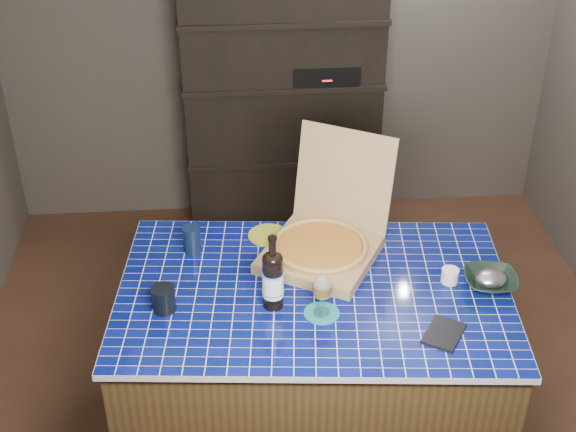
{
  "coord_description": "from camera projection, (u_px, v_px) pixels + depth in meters",
  "views": [
    {
      "loc": [
        -0.33,
        -3.05,
        2.98
      ],
      "look_at": [
        -0.09,
        0.0,
        1.02
      ],
      "focal_mm": 50.0,
      "sensor_mm": 36.0,
      "label": 1
    }
  ],
  "objects": [
    {
      "name": "room",
      "position": [
        307.0,
        171.0,
        3.52
      ],
      "size": [
        3.5,
        3.5,
        3.5
      ],
      "color": "brown",
      "rests_on": "ground"
    },
    {
      "name": "shelving_unit",
      "position": [
        283.0,
        100.0,
        4.99
      ],
      "size": [
        1.2,
        0.41,
        1.8
      ],
      "color": "black",
      "rests_on": "floor"
    },
    {
      "name": "kitchen_island",
      "position": [
        312.0,
        369.0,
        3.61
      ],
      "size": [
        1.74,
        1.19,
        0.9
      ],
      "rotation": [
        0.0,
        0.0,
        -0.09
      ],
      "color": "#42301A",
      "rests_on": "floor"
    },
    {
      "name": "pizza_box",
      "position": [
        323.0,
        243.0,
        3.54
      ],
      "size": [
        0.67,
        0.7,
        0.5
      ],
      "rotation": [
        0.0,
        0.0,
        -0.5
      ],
      "color": "#A67D55",
      "rests_on": "kitchen_island"
    },
    {
      "name": "mead_bottle",
      "position": [
        273.0,
        279.0,
        3.21
      ],
      "size": [
        0.09,
        0.09,
        0.34
      ],
      "color": "black",
      "rests_on": "kitchen_island"
    },
    {
      "name": "teal_trivet",
      "position": [
        322.0,
        313.0,
        3.23
      ],
      "size": [
        0.15,
        0.15,
        0.01
      ],
      "primitive_type": "cylinder",
      "color": "#17787B",
      "rests_on": "kitchen_island"
    },
    {
      "name": "wine_glass",
      "position": [
        322.0,
        288.0,
        3.16
      ],
      "size": [
        0.08,
        0.08,
        0.18
      ],
      "color": "white",
      "rests_on": "teal_trivet"
    },
    {
      "name": "tumbler",
      "position": [
        164.0,
        299.0,
        3.23
      ],
      "size": [
        0.1,
        0.1,
        0.11
      ],
      "primitive_type": "cylinder",
      "color": "black",
      "rests_on": "kitchen_island"
    },
    {
      "name": "dvd_case",
      "position": [
        444.0,
        334.0,
        3.12
      ],
      "size": [
        0.21,
        0.22,
        0.01
      ],
      "primitive_type": "cube",
      "rotation": [
        0.0,
        0.0,
        -0.56
      ],
      "color": "black",
      "rests_on": "kitchen_island"
    },
    {
      "name": "bowl",
      "position": [
        490.0,
        281.0,
        3.37
      ],
      "size": [
        0.25,
        0.25,
        0.06
      ],
      "primitive_type": "imported",
      "rotation": [
        0.0,
        0.0,
        -0.1
      ],
      "color": "black",
      "rests_on": "kitchen_island"
    },
    {
      "name": "foil_contents",
      "position": [
        491.0,
        278.0,
        3.37
      ],
      "size": [
        0.14,
        0.11,
        0.06
      ],
      "primitive_type": "ellipsoid",
      "color": "silver",
      "rests_on": "bowl"
    },
    {
      "name": "white_jar",
      "position": [
        450.0,
        276.0,
        3.4
      ],
      "size": [
        0.07,
        0.07,
        0.06
      ],
      "primitive_type": "cylinder",
      "color": "white",
      "rests_on": "kitchen_island"
    },
    {
      "name": "navy_cup",
      "position": [
        192.0,
        239.0,
        3.57
      ],
      "size": [
        0.08,
        0.08,
        0.12
      ],
      "primitive_type": "cylinder",
      "color": "black",
      "rests_on": "kitchen_island"
    },
    {
      "name": "green_trivet",
      "position": [
        268.0,
        235.0,
        3.71
      ],
      "size": [
        0.19,
        0.19,
        0.01
      ],
      "primitive_type": "cylinder",
      "color": "#99A222",
      "rests_on": "kitchen_island"
    }
  ]
}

